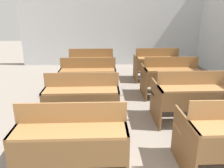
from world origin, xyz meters
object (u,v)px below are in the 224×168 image
Objects in this scene: bench_second_right at (191,96)px; bench_third_left at (88,77)px; bench_second_left at (82,98)px; bench_third_right at (170,76)px; bench_front_left at (73,139)px; bench_back_left at (91,65)px; bench_back_right at (157,64)px.

bench_third_left is at bearing 145.51° from bench_second_right.
bench_third_left is (0.02, 1.24, 0.00)m from bench_second_left.
bench_second_right is at bearing -90.57° from bench_third_right.
bench_second_right is at bearing 34.56° from bench_front_left.
bench_second_left and bench_second_right have the same top height.
bench_front_left is at bearing -90.38° from bench_third_left.
bench_back_left is (-1.77, 2.45, 0.00)m from bench_second_right.
bench_third_right is 2.17m from bench_back_left.
bench_front_left and bench_third_right have the same top height.
bench_second_right is 1.00× the size of bench_third_left.
bench_back_right is at bearing 89.79° from bench_second_right.
bench_back_left is at bearing -179.49° from bench_back_right.
bench_third_right is (1.79, -0.00, 0.00)m from bench_third_left.
bench_second_right is (1.79, 0.02, 0.00)m from bench_second_left.
bench_third_right is at bearing -89.86° from bench_back_right.
bench_third_right is (0.01, 1.22, 0.00)m from bench_second_right.
bench_second_left is 3.08m from bench_back_right.
bench_third_right is at bearing 89.43° from bench_second_right.
bench_second_right is 1.00× the size of bench_back_right.
bench_front_left is 3.69m from bench_back_left.
bench_second_left and bench_third_left have the same top height.
bench_second_left is at bearing -90.48° from bench_back_left.
bench_second_left and bench_third_right have the same top height.
bench_third_left and bench_back_left have the same top height.
bench_back_left is (0.02, 2.48, 0.00)m from bench_second_left.
bench_third_left is 1.79m from bench_third_right.
bench_second_left is 1.24m from bench_third_left.
bench_third_left is at bearing 179.95° from bench_third_right.
bench_second_right is 2.15m from bench_third_left.
bench_back_right is (0.01, 2.47, 0.00)m from bench_second_right.
bench_back_left is at bearing 145.29° from bench_third_right.
bench_second_right is (1.79, 1.23, 0.00)m from bench_front_left.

